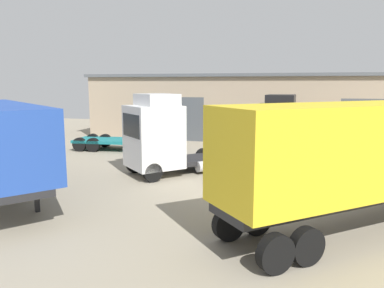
{
  "coord_description": "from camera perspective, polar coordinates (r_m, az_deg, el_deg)",
  "views": [
    {
      "loc": [
        1.24,
        -15.63,
        4.63
      ],
      "look_at": [
        -3.36,
        2.78,
        1.6
      ],
      "focal_mm": 35.0,
      "sensor_mm": 36.0,
      "label": 1
    }
  ],
  "objects": [
    {
      "name": "tractor_unit_white",
      "position": [
        19.17,
        -4.66,
        1.03
      ],
      "size": [
        6.18,
        6.18,
        4.17
      ],
      "rotation": [
        0.0,
        0.0,
        -2.36
      ],
      "color": "silver",
      "rests_on": "ground_plane"
    },
    {
      "name": "tractor_unit_black",
      "position": [
        23.85,
        13.93,
        2.21
      ],
      "size": [
        6.37,
        2.99,
        4.01
      ],
      "rotation": [
        0.0,
        0.0,
        3.06
      ],
      "color": "black",
      "rests_on": "ground_plane"
    },
    {
      "name": "flatbed_truck_blue",
      "position": [
        26.4,
        -7.0,
        1.75
      ],
      "size": [
        7.19,
        2.87,
        2.68
      ],
      "rotation": [
        0.0,
        0.0,
        0.07
      ],
      "color": "#2347A3",
      "rests_on": "ground_plane"
    },
    {
      "name": "container_trailer_white",
      "position": [
        13.15,
        25.78,
        -0.78
      ],
      "size": [
        9.99,
        8.93,
        4.06
      ],
      "rotation": [
        0.0,
        0.0,
        0.7
      ],
      "color": "yellow",
      "rests_on": "ground_plane"
    },
    {
      "name": "warehouse_building",
      "position": [
        33.55,
        11.96,
        5.67
      ],
      "size": [
        31.38,
        8.2,
        5.49
      ],
      "color": "tan",
      "rests_on": "ground_plane"
    },
    {
      "name": "ground_plane",
      "position": [
        16.34,
        9.19,
        -7.5
      ],
      "size": [
        60.0,
        60.0,
        0.0
      ],
      "primitive_type": "plane",
      "color": "gray"
    }
  ]
}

